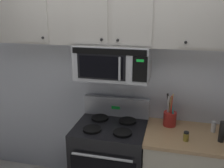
% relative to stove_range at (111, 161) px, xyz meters
% --- Properties ---
extents(back_wall, '(5.20, 0.10, 2.70)m').
position_rel_stove_range_xyz_m(back_wall, '(0.00, 0.37, 0.88)').
color(back_wall, silver).
rests_on(back_wall, ground_plane).
extents(stove_range, '(0.76, 0.69, 1.12)m').
position_rel_stove_range_xyz_m(stove_range, '(0.00, 0.00, 0.00)').
color(stove_range, black).
rests_on(stove_range, ground_plane).
extents(over_range_microwave, '(0.76, 0.43, 0.35)m').
position_rel_stove_range_xyz_m(over_range_microwave, '(-0.00, 0.12, 1.11)').
color(over_range_microwave, '#B7BABF').
extents(upper_cabinets, '(2.50, 0.36, 0.55)m').
position_rel_stove_range_xyz_m(upper_cabinets, '(-0.00, 0.15, 1.56)').
color(upper_cabinets, '#BCB7AD').
extents(utensil_crock_red, '(0.14, 0.14, 0.37)m').
position_rel_stove_range_xyz_m(utensil_crock_red, '(0.61, 0.16, 0.53)').
color(utensil_crock_red, red).
rests_on(utensil_crock_red, counter_segment).
extents(salt_shaker, '(0.05, 0.05, 0.11)m').
position_rel_stove_range_xyz_m(salt_shaker, '(1.05, 0.12, 0.49)').
color(salt_shaker, white).
rests_on(salt_shaker, counter_segment).
extents(pepper_mill, '(0.06, 0.06, 0.21)m').
position_rel_stove_range_xyz_m(pepper_mill, '(1.10, -0.07, 0.53)').
color(pepper_mill, black).
rests_on(pepper_mill, counter_segment).
extents(spice_jar, '(0.05, 0.05, 0.09)m').
position_rel_stove_range_xyz_m(spice_jar, '(0.77, -0.13, 0.48)').
color(spice_jar, olive).
rests_on(spice_jar, counter_segment).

